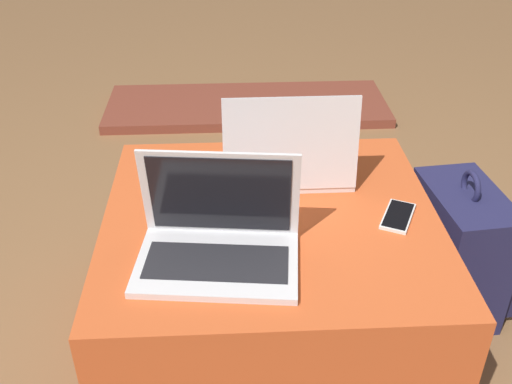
% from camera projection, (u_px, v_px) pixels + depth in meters
% --- Properties ---
extents(ground_plane, '(14.00, 14.00, 0.00)m').
position_uv_depth(ground_plane, '(269.00, 341.00, 1.71)').
color(ground_plane, olive).
extents(ottoman, '(0.83, 0.79, 0.44)m').
position_uv_depth(ottoman, '(270.00, 282.00, 1.59)').
color(ottoman, maroon).
rests_on(ottoman, ground_plane).
extents(laptop_near, '(0.38, 0.27, 0.24)m').
position_uv_depth(laptop_near, '(218.00, 239.00, 1.31)').
color(laptop_near, silver).
rests_on(laptop_near, ottoman).
extents(laptop_far, '(0.34, 0.25, 0.26)m').
position_uv_depth(laptop_far, '(287.00, 160.00, 1.60)').
color(laptop_far, silver).
rests_on(laptop_far, ottoman).
extents(cell_phone, '(0.12, 0.15, 0.01)m').
position_uv_depth(cell_phone, '(398.00, 216.00, 1.47)').
color(cell_phone, white).
rests_on(cell_phone, ottoman).
extents(backpack, '(0.27, 0.34, 0.46)m').
position_uv_depth(backpack, '(460.00, 252.00, 1.76)').
color(backpack, '#23234C').
rests_on(backpack, ground_plane).
extents(fireplace_hearth, '(1.40, 0.50, 0.04)m').
position_uv_depth(fireplace_hearth, '(247.00, 106.00, 3.03)').
color(fireplace_hearth, brown).
rests_on(fireplace_hearth, ground_plane).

